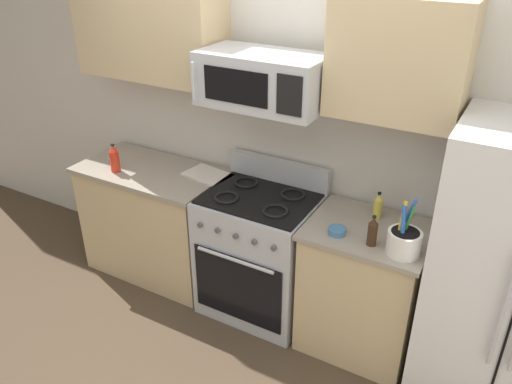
{
  "coord_description": "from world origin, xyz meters",
  "views": [
    {
      "loc": [
        1.45,
        -1.95,
        2.56
      ],
      "look_at": [
        0.04,
        0.55,
        1.03
      ],
      "focal_mm": 35.84,
      "sensor_mm": 36.0,
      "label": 1
    }
  ],
  "objects_px": {
    "utensil_crock": "(404,241)",
    "bottle_hot_sauce": "(114,159)",
    "bottle_oil": "(378,206)",
    "prep_bowl": "(337,231)",
    "range_oven": "(260,252)",
    "microwave": "(263,80)",
    "cutting_board": "(208,175)",
    "bottle_soy": "(373,232)"
  },
  "relations": [
    {
      "from": "range_oven",
      "to": "bottle_soy",
      "type": "xyz_separation_m",
      "value": [
        0.82,
        -0.16,
        0.52
      ]
    },
    {
      "from": "range_oven",
      "to": "cutting_board",
      "type": "bearing_deg",
      "value": 166.8
    },
    {
      "from": "utensil_crock",
      "to": "bottle_soy",
      "type": "height_order",
      "value": "utensil_crock"
    },
    {
      "from": "range_oven",
      "to": "microwave",
      "type": "relative_size",
      "value": 1.42
    },
    {
      "from": "cutting_board",
      "to": "prep_bowl",
      "type": "distance_m",
      "value": 1.14
    },
    {
      "from": "utensil_crock",
      "to": "bottle_hot_sauce",
      "type": "height_order",
      "value": "utensil_crock"
    },
    {
      "from": "microwave",
      "to": "bottle_soy",
      "type": "bearing_deg",
      "value": -12.98
    },
    {
      "from": "range_oven",
      "to": "microwave",
      "type": "xyz_separation_m",
      "value": [
        -0.0,
        0.03,
        1.24
      ]
    },
    {
      "from": "microwave",
      "to": "bottle_soy",
      "type": "height_order",
      "value": "microwave"
    },
    {
      "from": "bottle_soy",
      "to": "bottle_oil",
      "type": "relative_size",
      "value": 1.07
    },
    {
      "from": "utensil_crock",
      "to": "bottle_hot_sauce",
      "type": "relative_size",
      "value": 1.45
    },
    {
      "from": "range_oven",
      "to": "cutting_board",
      "type": "xyz_separation_m",
      "value": [
        -0.5,
        0.12,
        0.44
      ]
    },
    {
      "from": "range_oven",
      "to": "bottle_soy",
      "type": "bearing_deg",
      "value": -11.22
    },
    {
      "from": "bottle_oil",
      "to": "prep_bowl",
      "type": "distance_m",
      "value": 0.34
    },
    {
      "from": "microwave",
      "to": "bottle_hot_sauce",
      "type": "distance_m",
      "value": 1.35
    },
    {
      "from": "cutting_board",
      "to": "range_oven",
      "type": "bearing_deg",
      "value": -13.2
    },
    {
      "from": "range_oven",
      "to": "bottle_soy",
      "type": "distance_m",
      "value": 0.99
    },
    {
      "from": "utensil_crock",
      "to": "bottle_hot_sauce",
      "type": "distance_m",
      "value": 2.15
    },
    {
      "from": "microwave",
      "to": "prep_bowl",
      "type": "bearing_deg",
      "value": -16.29
    },
    {
      "from": "microwave",
      "to": "bottle_oil",
      "type": "height_order",
      "value": "microwave"
    },
    {
      "from": "bottle_hot_sauce",
      "to": "bottle_oil",
      "type": "distance_m",
      "value": 1.92
    },
    {
      "from": "utensil_crock",
      "to": "bottle_hot_sauce",
      "type": "xyz_separation_m",
      "value": [
        -2.15,
        0.01,
        0.02
      ]
    },
    {
      "from": "range_oven",
      "to": "bottle_hot_sauce",
      "type": "height_order",
      "value": "bottle_hot_sauce"
    },
    {
      "from": "range_oven",
      "to": "utensil_crock",
      "type": "bearing_deg",
      "value": -9.07
    },
    {
      "from": "microwave",
      "to": "bottle_soy",
      "type": "xyz_separation_m",
      "value": [
        0.82,
        -0.19,
        -0.72
      ]
    },
    {
      "from": "microwave",
      "to": "cutting_board",
      "type": "distance_m",
      "value": 0.95
    },
    {
      "from": "cutting_board",
      "to": "prep_bowl",
      "type": "xyz_separation_m",
      "value": [
        1.11,
        -0.27,
        0.01
      ]
    },
    {
      "from": "microwave",
      "to": "bottle_soy",
      "type": "distance_m",
      "value": 1.11
    },
    {
      "from": "range_oven",
      "to": "bottle_hot_sauce",
      "type": "xyz_separation_m",
      "value": [
        -1.14,
        -0.15,
        0.54
      ]
    },
    {
      "from": "bottle_soy",
      "to": "prep_bowl",
      "type": "height_order",
      "value": "bottle_soy"
    },
    {
      "from": "utensil_crock",
      "to": "bottle_oil",
      "type": "xyz_separation_m",
      "value": [
        -0.24,
        0.31,
        0.0
      ]
    },
    {
      "from": "utensil_crock",
      "to": "bottle_hot_sauce",
      "type": "bearing_deg",
      "value": 179.78
    },
    {
      "from": "cutting_board",
      "to": "bottle_hot_sauce",
      "type": "height_order",
      "value": "bottle_hot_sauce"
    },
    {
      "from": "cutting_board",
      "to": "bottle_oil",
      "type": "height_order",
      "value": "bottle_oil"
    },
    {
      "from": "bottle_oil",
      "to": "utensil_crock",
      "type": "bearing_deg",
      "value": -51.47
    },
    {
      "from": "bottle_soy",
      "to": "range_oven",
      "type": "bearing_deg",
      "value": 168.78
    },
    {
      "from": "bottle_hot_sauce",
      "to": "prep_bowl",
      "type": "relative_size",
      "value": 2.03
    },
    {
      "from": "bottle_hot_sauce",
      "to": "bottle_soy",
      "type": "bearing_deg",
      "value": -0.34
    },
    {
      "from": "microwave",
      "to": "prep_bowl",
      "type": "distance_m",
      "value": 1.01
    },
    {
      "from": "range_oven",
      "to": "cutting_board",
      "type": "distance_m",
      "value": 0.68
    },
    {
      "from": "bottle_hot_sauce",
      "to": "prep_bowl",
      "type": "xyz_separation_m",
      "value": [
        1.75,
        0.0,
        -0.08
      ]
    },
    {
      "from": "bottle_hot_sauce",
      "to": "cutting_board",
      "type": "bearing_deg",
      "value": 22.8
    }
  ]
}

